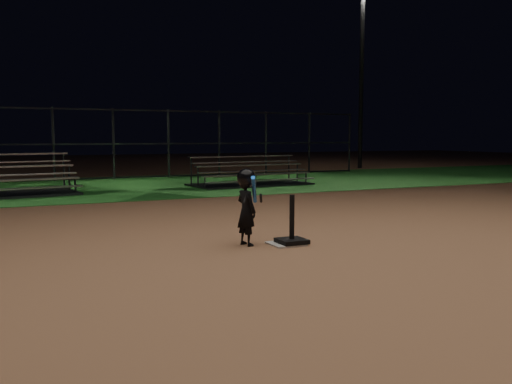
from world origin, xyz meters
name	(u,v)px	position (x,y,z in m)	size (l,w,h in m)	color
ground	(286,245)	(0.00, 0.00, 0.00)	(80.00, 80.00, 0.00)	#A8714C
grass_strip	(133,186)	(0.00, 10.00, 0.01)	(60.00, 8.00, 0.01)	#1E5C1E
home_plate	(286,244)	(0.00, 0.00, 0.01)	(0.45, 0.45, 0.02)	beige
batting_tee	(292,235)	(0.07, -0.04, 0.14)	(0.38, 0.38, 0.68)	black
child_batter	(246,205)	(-0.52, 0.19, 0.57)	(0.42, 0.61, 1.07)	black
bleacher_right	(251,179)	(3.40, 8.74, 0.19)	(3.80, 2.08, 0.90)	#ADACB1
backstop_fence	(114,144)	(0.00, 13.00, 1.25)	(20.08, 0.08, 2.50)	#38383D
light_pole_right	(362,63)	(12.00, 14.94, 4.95)	(0.90, 0.53, 8.30)	#2D2D30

